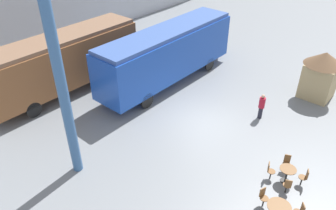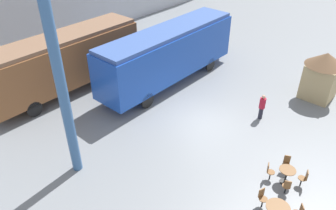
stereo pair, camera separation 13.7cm
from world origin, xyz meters
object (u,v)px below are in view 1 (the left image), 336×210
object	(u,v)px
visitor_person	(262,106)
ticket_kiosk	(321,73)
streamlined_locomotive	(175,49)
cafe_table_mid	(287,172)
cafe_table_near	(279,209)
passenger_coach_wooden	(63,60)

from	to	relation	value
visitor_person	ticket_kiosk	world-z (taller)	ticket_kiosk
streamlined_locomotive	cafe_table_mid	bearing A→B (deg)	-113.19
streamlined_locomotive	cafe_table_near	distance (m)	12.49
streamlined_locomotive	cafe_table_near	size ratio (longest dim) A/B	13.69
passenger_coach_wooden	visitor_person	distance (m)	12.27
streamlined_locomotive	visitor_person	xyz separation A→B (m)	(-0.54, -6.78, -1.32)
streamlined_locomotive	ticket_kiosk	size ratio (longest dim) A/B	4.26
streamlined_locomotive	cafe_table_near	bearing A→B (deg)	-121.31
visitor_person	ticket_kiosk	size ratio (longest dim) A/B	0.51
cafe_table_near	cafe_table_mid	distance (m)	2.24
cafe_table_near	cafe_table_mid	size ratio (longest dim) A/B	1.22
passenger_coach_wooden	cafe_table_mid	xyz separation A→B (m)	(1.53, -14.22, -1.56)
streamlined_locomotive	ticket_kiosk	distance (m)	9.20
cafe_table_near	ticket_kiosk	size ratio (longest dim) A/B	0.31
ticket_kiosk	cafe_table_mid	bearing A→B (deg)	-168.34
passenger_coach_wooden	ticket_kiosk	bearing A→B (deg)	-52.20
cafe_table_mid	passenger_coach_wooden	bearing A→B (deg)	96.13
streamlined_locomotive	ticket_kiosk	xyz separation A→B (m)	(3.91, -8.31, -0.47)
passenger_coach_wooden	streamlined_locomotive	xyz separation A→B (m)	(5.81, -4.22, 0.02)
passenger_coach_wooden	cafe_table_near	distance (m)	14.90
cafe_table_mid	visitor_person	bearing A→B (deg)	40.70
passenger_coach_wooden	cafe_table_near	size ratio (longest dim) A/B	11.05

